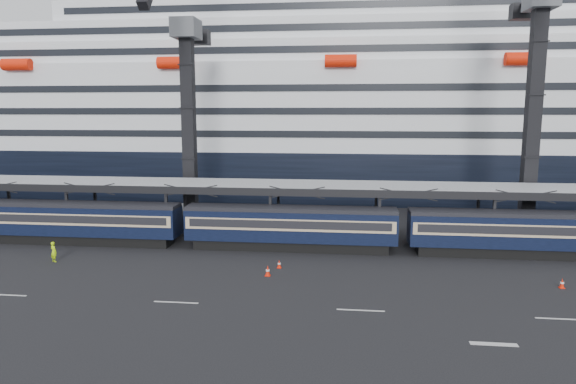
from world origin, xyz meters
name	(u,v)px	position (x,y,z in m)	size (l,w,h in m)	color
ground	(388,290)	(0.00, 0.00, 0.00)	(260.00, 260.00, 0.00)	black
lane_markings	(536,326)	(8.15, -5.23, 0.01)	(111.00, 4.27, 0.02)	beige
train	(327,227)	(-4.65, 10.00, 2.20)	(133.05, 3.00, 4.05)	black
canopy	(378,187)	(0.00, 14.00, 5.25)	(130.00, 6.25, 5.53)	gray
cruise_ship	(360,112)	(-1.08, 45.99, 12.34)	(214.09, 28.84, 34.00)	black
crane_dark_near	(187,116)	(-20.00, 18.59, 11.93)	(4.50, 17.75, 35.08)	#515459
crane_dark_mid	(536,102)	(15.00, 17.59, 13.36)	(4.50, 18.24, 39.64)	#515459
worker	(54,252)	(-27.16, 3.83, 0.86)	(0.62, 0.41, 1.71)	#C1F80D
traffic_cone_c	(268,271)	(-8.87, 2.19, 0.40)	(0.41, 0.41, 0.81)	#FF2108
traffic_cone_d	(279,264)	(-8.27, 4.27, 0.34)	(0.34, 0.34, 0.68)	#FF2108
traffic_cone_e	(562,283)	(12.31, 1.84, 0.36)	(0.36, 0.36, 0.72)	#FF2108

